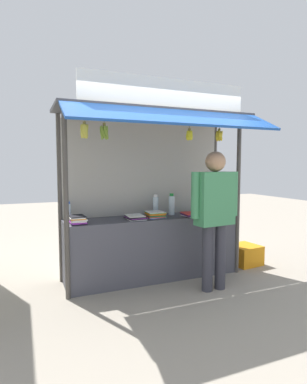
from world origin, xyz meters
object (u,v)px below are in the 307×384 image
at_px(water_bottle_mid_left, 172,205).
at_px(magazine_stack_back_left, 78,220).
at_px(magazine_stack_left, 135,217).
at_px(plastic_crate, 244,255).
at_px(banana_bunch_inner_left, 189,135).
at_px(magazine_stack_rear_center, 191,215).
at_px(water_bottle_mid_right, 68,212).
at_px(banana_bunch_rightmost, 104,132).
at_px(water_bottle_far_left, 156,205).
at_px(vendor_person, 215,208).
at_px(banana_bunch_inner_right, 84,131).
at_px(magazine_stack_front_right, 155,214).
at_px(banana_bunch_leftmost, 219,136).

bearing_deg(water_bottle_mid_left, magazine_stack_back_left, -172.32).
bearing_deg(magazine_stack_left, plastic_crate, 1.96).
bearing_deg(banana_bunch_inner_left, magazine_stack_rear_center, 55.19).
relative_size(magazine_stack_rear_center, banana_bunch_inner_left, 1.16).
height_order(water_bottle_mid_right, magazine_stack_rear_center, water_bottle_mid_right).
xyz_separation_m(magazine_stack_back_left, banana_bunch_rightmost, (0.28, -0.28, 1.05)).
distance_m(water_bottle_mid_right, banana_bunch_rightmost, 1.18).
bearing_deg(water_bottle_far_left, plastic_crate, -7.21).
xyz_separation_m(water_bottle_mid_left, banana_bunch_rightmost, (-1.10, -0.46, 0.95)).
bearing_deg(magazine_stack_left, magazine_stack_back_left, -177.98).
height_order(water_bottle_mid_right, magazine_stack_left, water_bottle_mid_right).
xyz_separation_m(banana_bunch_rightmost, vendor_person, (1.31, -0.33, -0.91)).
height_order(magazine_stack_back_left, banana_bunch_inner_right, banana_bunch_inner_right).
height_order(magazine_stack_back_left, vendor_person, vendor_person).
relative_size(banana_bunch_rightmost, banana_bunch_inner_right, 1.03).
distance_m(water_bottle_mid_right, water_bottle_far_left, 1.24).
relative_size(water_bottle_far_left, magazine_stack_front_right, 1.04).
xyz_separation_m(magazine_stack_left, banana_bunch_rightmost, (-0.48, -0.30, 1.07)).
distance_m(water_bottle_mid_left, banana_bunch_leftmost, 1.18).
relative_size(magazine_stack_front_right, vendor_person, 0.16).
xyz_separation_m(magazine_stack_front_right, banana_bunch_rightmost, (-0.78, -0.33, 1.06)).
bearing_deg(banana_bunch_inner_right, water_bottle_mid_left, 19.10).
bearing_deg(magazine_stack_rear_center, banana_bunch_inner_left, -124.81).
distance_m(magazine_stack_rear_center, banana_bunch_rightmost, 1.68).
height_order(magazine_stack_rear_center, magazine_stack_left, magazine_stack_left).
height_order(magazine_stack_back_left, banana_bunch_leftmost, banana_bunch_leftmost).
distance_m(water_bottle_mid_left, plastic_crate, 1.51).
height_order(water_bottle_mid_left, plastic_crate, water_bottle_mid_left).
bearing_deg(water_bottle_far_left, banana_bunch_inner_right, -153.71).
distance_m(magazine_stack_front_right, magazine_stack_back_left, 1.06).
relative_size(magazine_stack_front_right, magazine_stack_left, 0.90).
height_order(banana_bunch_rightmost, banana_bunch_inner_right, same).
bearing_deg(vendor_person, magazine_stack_rear_center, -93.01).
distance_m(magazine_stack_rear_center, magazine_stack_front_right, 0.51).
distance_m(water_bottle_far_left, banana_bunch_inner_right, 1.57).
distance_m(magazine_stack_left, vendor_person, 1.05).
distance_m(magazine_stack_back_left, banana_bunch_inner_right, 1.09).
bearing_deg(magazine_stack_back_left, plastic_crate, 1.98).
bearing_deg(water_bottle_far_left, magazine_stack_left, -148.16).
relative_size(magazine_stack_front_right, banana_bunch_inner_right, 1.01).
distance_m(water_bottle_mid_left, magazine_stack_rear_center, 0.32).
height_order(magazine_stack_front_right, vendor_person, vendor_person).
height_order(vendor_person, plastic_crate, vendor_person).
xyz_separation_m(banana_bunch_leftmost, vendor_person, (-0.27, -0.33, -0.92)).
bearing_deg(banana_bunch_inner_left, magazine_stack_back_left, 168.83).
relative_size(magazine_stack_front_right, banana_bunch_rightmost, 0.98).
relative_size(magazine_stack_back_left, banana_bunch_rightmost, 0.99).
height_order(banana_bunch_rightmost, plastic_crate, banana_bunch_rightmost).
xyz_separation_m(vendor_person, plastic_crate, (1.03, 0.70, -0.90)).
bearing_deg(banana_bunch_inner_left, banana_bunch_leftmost, 0.28).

